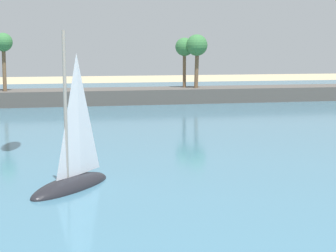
# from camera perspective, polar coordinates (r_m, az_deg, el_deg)

# --- Properties ---
(sea) EXTENTS (220.00, 95.36, 0.06)m
(sea) POSITION_cam_1_polar(r_m,az_deg,el_deg) (59.45, -10.04, 1.44)
(sea) COLOR teal
(sea) RESTS_ON ground
(palm_headland) EXTENTS (119.56, 6.10, 12.88)m
(palm_headland) POSITION_cam_1_polar(r_m,az_deg,el_deg) (66.91, -10.02, 4.02)
(palm_headland) COLOR #514C47
(palm_headland) RESTS_ON ground
(sailboat_near_shore) EXTENTS (4.78, 5.26, 7.95)m
(sailboat_near_shore) POSITION_cam_1_polar(r_m,az_deg,el_deg) (27.03, -9.76, -4.71)
(sailboat_near_shore) COLOR black
(sailboat_near_shore) RESTS_ON sea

